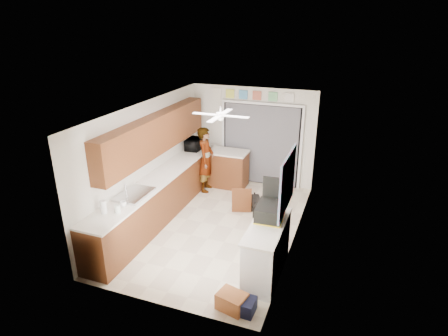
% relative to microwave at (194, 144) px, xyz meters
% --- Properties ---
extents(floor, '(5.00, 5.00, 0.00)m').
position_rel_microwave_xyz_m(floor, '(1.33, -1.84, -1.08)').
color(floor, beige).
rests_on(floor, ground).
extents(ceiling, '(5.00, 5.00, 0.00)m').
position_rel_microwave_xyz_m(ceiling, '(1.33, -1.84, 1.42)').
color(ceiling, white).
rests_on(ceiling, ground).
extents(wall_back, '(3.20, 0.00, 3.20)m').
position_rel_microwave_xyz_m(wall_back, '(1.33, 0.66, 0.17)').
color(wall_back, white).
rests_on(wall_back, ground).
extents(wall_front, '(3.20, 0.00, 3.20)m').
position_rel_microwave_xyz_m(wall_front, '(1.33, -4.34, 0.17)').
color(wall_front, white).
rests_on(wall_front, ground).
extents(wall_left, '(0.00, 5.00, 5.00)m').
position_rel_microwave_xyz_m(wall_left, '(-0.27, -1.84, 0.17)').
color(wall_left, white).
rests_on(wall_left, ground).
extents(wall_right, '(0.00, 5.00, 5.00)m').
position_rel_microwave_xyz_m(wall_right, '(2.93, -1.84, 0.17)').
color(wall_right, white).
rests_on(wall_right, ground).
extents(left_base_cabinets, '(0.60, 4.80, 0.90)m').
position_rel_microwave_xyz_m(left_base_cabinets, '(0.03, -1.84, -0.63)').
color(left_base_cabinets, brown).
rests_on(left_base_cabinets, floor).
extents(left_countertop, '(0.62, 4.80, 0.04)m').
position_rel_microwave_xyz_m(left_countertop, '(0.04, -1.84, -0.16)').
color(left_countertop, white).
rests_on(left_countertop, left_base_cabinets).
extents(upper_cabinets, '(0.32, 4.00, 0.80)m').
position_rel_microwave_xyz_m(upper_cabinets, '(-0.11, -1.64, 0.72)').
color(upper_cabinets, brown).
rests_on(upper_cabinets, wall_left).
extents(sink_basin, '(0.50, 0.76, 0.06)m').
position_rel_microwave_xyz_m(sink_basin, '(0.04, -2.84, -0.13)').
color(sink_basin, silver).
rests_on(sink_basin, left_countertop).
extents(faucet, '(0.03, 0.03, 0.22)m').
position_rel_microwave_xyz_m(faucet, '(-0.15, -2.84, -0.03)').
color(faucet, silver).
rests_on(faucet, left_countertop).
extents(peninsula_base, '(1.00, 0.60, 0.90)m').
position_rel_microwave_xyz_m(peninsula_base, '(0.83, 0.16, -0.63)').
color(peninsula_base, brown).
rests_on(peninsula_base, floor).
extents(peninsula_top, '(1.04, 0.64, 0.04)m').
position_rel_microwave_xyz_m(peninsula_top, '(0.83, 0.16, -0.16)').
color(peninsula_top, white).
rests_on(peninsula_top, peninsula_base).
extents(back_opening_recess, '(2.00, 0.06, 2.10)m').
position_rel_microwave_xyz_m(back_opening_recess, '(1.58, 0.63, -0.03)').
color(back_opening_recess, black).
rests_on(back_opening_recess, wall_back).
extents(curtain_panel, '(1.90, 0.03, 2.05)m').
position_rel_microwave_xyz_m(curtain_panel, '(1.58, 0.59, -0.03)').
color(curtain_panel, slate).
rests_on(curtain_panel, wall_back).
extents(door_trim_left, '(0.06, 0.04, 2.10)m').
position_rel_microwave_xyz_m(door_trim_left, '(0.56, 0.60, -0.03)').
color(door_trim_left, white).
rests_on(door_trim_left, wall_back).
extents(door_trim_right, '(0.06, 0.04, 2.10)m').
position_rel_microwave_xyz_m(door_trim_right, '(2.60, 0.60, -0.03)').
color(door_trim_right, white).
rests_on(door_trim_right, wall_back).
extents(door_trim_head, '(2.10, 0.04, 0.06)m').
position_rel_microwave_xyz_m(door_trim_head, '(1.58, 0.60, 1.04)').
color(door_trim_head, white).
rests_on(door_trim_head, wall_back).
extents(header_frame_0, '(0.22, 0.02, 0.22)m').
position_rel_microwave_xyz_m(header_frame_0, '(0.73, 0.63, 1.22)').
color(header_frame_0, '#DEE94D').
rests_on(header_frame_0, wall_back).
extents(header_frame_1, '(0.22, 0.02, 0.22)m').
position_rel_microwave_xyz_m(header_frame_1, '(1.08, 0.63, 1.22)').
color(header_frame_1, '#4990C5').
rests_on(header_frame_1, wall_back).
extents(header_frame_2, '(0.22, 0.02, 0.22)m').
position_rel_microwave_xyz_m(header_frame_2, '(1.43, 0.63, 1.22)').
color(header_frame_2, '#BB5D46').
rests_on(header_frame_2, wall_back).
extents(header_frame_3, '(0.22, 0.02, 0.22)m').
position_rel_microwave_xyz_m(header_frame_3, '(1.83, 0.63, 1.22)').
color(header_frame_3, '#6FC280').
rests_on(header_frame_3, wall_back).
extents(header_frame_4, '(0.22, 0.02, 0.22)m').
position_rel_microwave_xyz_m(header_frame_4, '(2.23, 0.63, 1.22)').
color(header_frame_4, white).
rests_on(header_frame_4, wall_back).
extents(route66_sign, '(0.22, 0.02, 0.26)m').
position_rel_microwave_xyz_m(route66_sign, '(0.38, 0.63, 1.22)').
color(route66_sign, silver).
rests_on(route66_sign, wall_back).
extents(right_counter_base, '(0.50, 1.40, 0.90)m').
position_rel_microwave_xyz_m(right_counter_base, '(2.68, -3.04, -0.63)').
color(right_counter_base, white).
rests_on(right_counter_base, floor).
extents(right_counter_top, '(0.54, 1.44, 0.04)m').
position_rel_microwave_xyz_m(right_counter_top, '(2.67, -3.04, -0.16)').
color(right_counter_top, white).
rests_on(right_counter_top, right_counter_base).
extents(abstract_painting, '(0.03, 1.15, 0.95)m').
position_rel_microwave_xyz_m(abstract_painting, '(2.91, -2.84, 0.57)').
color(abstract_painting, '#DD5194').
rests_on(abstract_painting, wall_right).
extents(ceiling_fan, '(1.14, 1.14, 0.24)m').
position_rel_microwave_xyz_m(ceiling_fan, '(1.33, -1.64, 1.24)').
color(ceiling_fan, white).
rests_on(ceiling_fan, ceiling).
extents(microwave, '(0.38, 0.53, 0.29)m').
position_rel_microwave_xyz_m(microwave, '(0.00, 0.00, 0.00)').
color(microwave, black).
rests_on(microwave, left_countertop).
extents(cup, '(0.15, 0.15, 0.09)m').
position_rel_microwave_xyz_m(cup, '(0.10, -3.29, -0.10)').
color(cup, white).
rests_on(cup, left_countertop).
extents(jar_a, '(0.12, 0.12, 0.14)m').
position_rel_microwave_xyz_m(jar_a, '(0.15, -3.52, -0.07)').
color(jar_a, silver).
rests_on(jar_a, left_countertop).
extents(paper_towel_roll, '(0.14, 0.14, 0.24)m').
position_rel_microwave_xyz_m(paper_towel_roll, '(-0.06, -3.62, -0.02)').
color(paper_towel_roll, white).
rests_on(paper_towel_roll, left_countertop).
extents(suitcase, '(0.46, 0.60, 0.25)m').
position_rel_microwave_xyz_m(suitcase, '(2.65, -2.81, -0.02)').
color(suitcase, black).
rests_on(suitcase, right_counter_top).
extents(suitcase_rim, '(0.47, 0.60, 0.02)m').
position_rel_microwave_xyz_m(suitcase_rim, '(2.65, -2.81, -0.13)').
color(suitcase_rim, yellow).
rests_on(suitcase_rim, suitcase).
extents(suitcase_lid, '(0.42, 0.05, 0.50)m').
position_rel_microwave_xyz_m(suitcase_lid, '(2.65, -2.52, 0.23)').
color(suitcase_lid, black).
rests_on(suitcase_lid, suitcase).
extents(cardboard_box, '(0.48, 0.41, 0.26)m').
position_rel_microwave_xyz_m(cardboard_box, '(2.41, -4.04, -0.95)').
color(cardboard_box, '#B15E37').
rests_on(cardboard_box, floor).
extents(navy_crate, '(0.38, 0.32, 0.22)m').
position_rel_microwave_xyz_m(navy_crate, '(2.58, -4.04, -0.97)').
color(navy_crate, black).
rests_on(navy_crate, floor).
extents(cabinet_door_panel, '(0.46, 0.29, 0.64)m').
position_rel_microwave_xyz_m(cabinet_door_panel, '(1.65, -1.18, -0.76)').
color(cabinet_door_panel, brown).
rests_on(cabinet_door_panel, floor).
extents(man, '(0.48, 0.65, 1.64)m').
position_rel_microwave_xyz_m(man, '(0.43, -0.29, -0.26)').
color(man, white).
rests_on(man, floor).
extents(dog, '(0.47, 0.63, 0.45)m').
position_rel_microwave_xyz_m(dog, '(1.97, -1.10, -0.86)').
color(dog, black).
rests_on(dog, floor).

